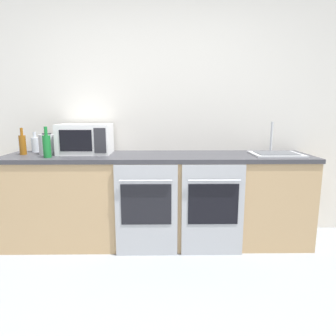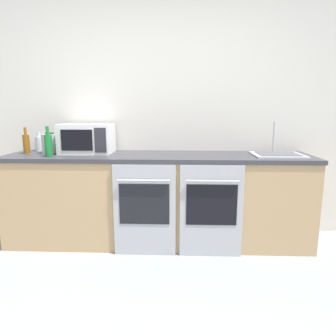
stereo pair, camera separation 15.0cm
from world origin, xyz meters
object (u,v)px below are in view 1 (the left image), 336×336
at_px(oven_right, 213,210).
at_px(microwave, 85,139).
at_px(sink, 276,153).
at_px(oven_left, 146,210).
at_px(kettle, 47,144).
at_px(bottle_clear, 35,144).
at_px(bottle_green, 47,145).
at_px(bottle_amber, 23,144).

distance_m(oven_right, microwave, 1.42).
bearing_deg(microwave, sink, -3.40).
height_order(oven_left, kettle, kettle).
bearing_deg(bottle_clear, microwave, -12.78).
distance_m(microwave, bottle_clear, 0.57).
relative_size(bottle_clear, bottle_green, 0.73).
xyz_separation_m(bottle_green, kettle, (-0.08, 0.21, -0.01)).
bearing_deg(bottle_green, sink, 3.83).
bearing_deg(bottle_amber, microwave, 6.60).
height_order(microwave, sink, sink).
height_order(oven_right, bottle_green, bottle_green).
relative_size(oven_left, bottle_clear, 4.12).
height_order(bottle_green, kettle, bottle_green).
relative_size(oven_left, microwave, 1.68).
bearing_deg(bottle_clear, bottle_amber, -101.35).
bearing_deg(microwave, oven_right, -18.62).
relative_size(kettle, sink, 0.45).
relative_size(oven_right, bottle_amber, 3.25).
distance_m(oven_left, sink, 1.37).
height_order(oven_left, oven_right, same).
xyz_separation_m(oven_left, bottle_clear, (-1.18, 0.54, 0.54)).
distance_m(bottle_amber, sink, 2.47).
distance_m(oven_left, microwave, 0.96).
bearing_deg(sink, bottle_amber, 179.01).
bearing_deg(bottle_green, oven_right, -5.90).
bearing_deg(sink, microwave, 176.60).
xyz_separation_m(bottle_green, sink, (2.16, 0.14, -0.09)).
xyz_separation_m(oven_right, sink, (0.65, 0.30, 0.48)).
bearing_deg(oven_right, sink, 24.78).
bearing_deg(oven_left, kettle, 159.53).
height_order(oven_right, microwave, microwave).
bearing_deg(microwave, kettle, -173.16).
bearing_deg(bottle_green, oven_left, -9.73).
bearing_deg(kettle, bottle_amber, -173.78).
bearing_deg(kettle, bottle_green, -70.01).
distance_m(kettle, sink, 2.24).
distance_m(oven_left, bottle_amber, 1.38).
relative_size(microwave, sink, 1.09).
relative_size(oven_left, kettle, 4.11).
distance_m(bottle_green, sink, 2.17).
bearing_deg(kettle, oven_left, -20.47).
bearing_deg(bottle_green, microwave, 41.70).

